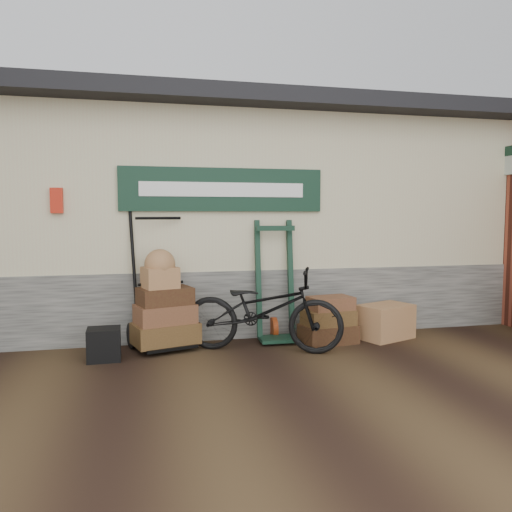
{
  "coord_description": "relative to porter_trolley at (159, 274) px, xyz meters",
  "views": [
    {
      "loc": [
        -1.32,
        -5.36,
        1.63
      ],
      "look_at": [
        0.11,
        0.9,
        1.1
      ],
      "focal_mm": 35.0,
      "sensor_mm": 36.0,
      "label": 1
    }
  ],
  "objects": [
    {
      "name": "ground",
      "position": [
        1.12,
        -0.85,
        -0.91
      ],
      "size": [
        80.0,
        80.0,
        0.0
      ],
      "primitive_type": "plane",
      "color": "black",
      "rests_on": "ground"
    },
    {
      "name": "wicker_hamper",
      "position": [
        2.92,
        -0.26,
        -0.68
      ],
      "size": [
        0.8,
        0.67,
        0.45
      ],
      "primitive_type": "cube",
      "rotation": [
        0.0,
        0.0,
        0.37
      ],
      "color": "brown",
      "rests_on": "ground"
    },
    {
      "name": "green_barrow",
      "position": [
        1.48,
        -0.03,
        -0.13
      ],
      "size": [
        0.58,
        0.49,
        1.56
      ],
      "primitive_type": null,
      "rotation": [
        0.0,
        0.0,
        -0.03
      ],
      "color": "black",
      "rests_on": "ground"
    },
    {
      "name": "suitcase_stack",
      "position": [
        2.1,
        -0.32,
        -0.61
      ],
      "size": [
        0.74,
        0.53,
        0.6
      ],
      "primitive_type": null,
      "rotation": [
        0.0,
        0.0,
        0.15
      ],
      "color": "#3A1D12",
      "rests_on": "ground"
    },
    {
      "name": "bicycle",
      "position": [
        1.19,
        -0.52,
        -0.35
      ],
      "size": [
        1.32,
        2.02,
        1.11
      ],
      "primitive_type": "imported",
      "rotation": [
        0.0,
        0.0,
        1.19
      ],
      "color": "black",
      "rests_on": "ground"
    },
    {
      "name": "porter_trolley",
      "position": [
        0.0,
        0.0,
        0.0
      ],
      "size": [
        1.07,
        0.91,
        1.82
      ],
      "primitive_type": null,
      "rotation": [
        0.0,
        0.0,
        0.29
      ],
      "color": "black",
      "rests_on": "ground"
    },
    {
      "name": "black_trunk",
      "position": [
        -0.64,
        -0.48,
        -0.73
      ],
      "size": [
        0.37,
        0.32,
        0.36
      ],
      "primitive_type": "cube",
      "rotation": [
        0.0,
        0.0,
        0.03
      ],
      "color": "black",
      "rests_on": "ground"
    },
    {
      "name": "station_building",
      "position": [
        1.12,
        1.89,
        0.71
      ],
      "size": [
        14.4,
        4.1,
        3.2
      ],
      "color": "#4C4C47",
      "rests_on": "ground"
    }
  ]
}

